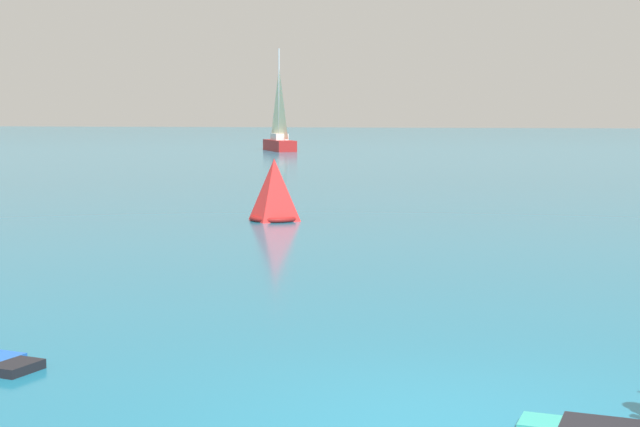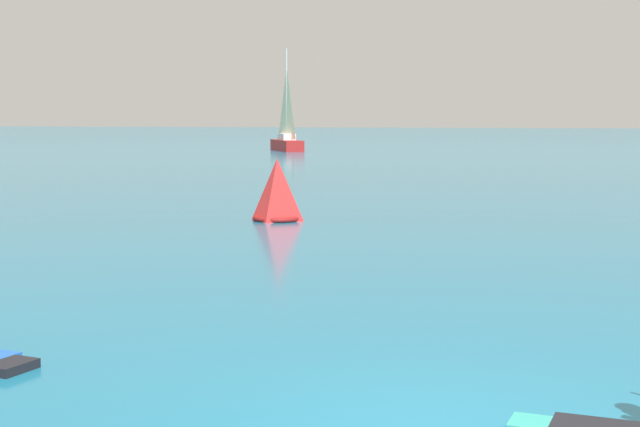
{
  "view_description": "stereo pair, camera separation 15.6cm",
  "coord_description": "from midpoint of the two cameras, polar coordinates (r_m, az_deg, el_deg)",
  "views": [
    {
      "loc": [
        1.16,
        -7.25,
        2.48
      ],
      "look_at": [
        -3.52,
        7.57,
        0.9
      ],
      "focal_mm": 53.0,
      "sensor_mm": 36.0,
      "label": 1
    },
    {
      "loc": [
        1.3,
        -7.2,
        2.48
      ],
      "look_at": [
        -3.52,
        7.57,
        0.9
      ],
      "focal_mm": 53.0,
      "sensor_mm": 36.0,
      "label": 2
    }
  ],
  "objects": [
    {
      "name": "race_marker_buoy",
      "position": [
        22.77,
        -2.4,
        1.27
      ],
      "size": [
        1.2,
        1.2,
        1.5
      ],
      "color": "red",
      "rests_on": "ground"
    },
    {
      "name": "sailboat_left_horizon",
      "position": [
        70.69,
        -1.96,
        4.57
      ],
      "size": [
        4.31,
        5.81,
        7.56
      ],
      "rotation": [
        0.0,
        0.0,
        2.13
      ],
      "color": "#A51E1E",
      "rests_on": "ground"
    }
  ]
}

